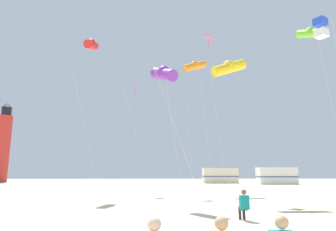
{
  "coord_description": "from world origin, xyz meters",
  "views": [
    {
      "loc": [
        -1.59,
        -7.3,
        1.75
      ],
      "look_at": [
        -0.78,
        11.84,
        5.47
      ],
      "focal_mm": 32.14,
      "sensor_mm": 36.0,
      "label": 1
    }
  ],
  "objects": [
    {
      "name": "kite_diamond_magenta",
      "position": [
        -3.56,
        20.66,
        9.74
      ],
      "size": [
        2.99,
        2.4,
        10.4
      ],
      "color": "silver",
      "rests_on": "ground"
    },
    {
      "name": "rv_van_white",
      "position": [
        18.79,
        43.25,
        1.39
      ],
      "size": [
        6.49,
        2.48,
        2.8
      ],
      "rotation": [
        0.0,
        0.0,
        0.02
      ],
      "color": "white",
      "rests_on": "ground"
    },
    {
      "name": "kite_box_blue",
      "position": [
        7.85,
        8.27,
        9.95
      ],
      "size": [
        1.48,
        1.48,
        10.55
      ],
      "color": "silver",
      "rests_on": "ground"
    },
    {
      "name": "kite_tube_violet",
      "position": [
        -1.13,
        10.02,
        7.69
      ],
      "size": [
        3.01,
        3.41,
        8.39
      ],
      "color": "silver",
      "rests_on": "ground"
    },
    {
      "name": "kite_tube_lime",
      "position": [
        10.86,
        14.63,
        12.89
      ],
      "size": [
        2.37,
        2.82,
        13.6
      ],
      "color": "silver",
      "rests_on": "ground"
    },
    {
      "name": "kite_tube_orange",
      "position": [
        2.33,
        21.55,
        12.52
      ],
      "size": [
        2.57,
        1.81,
        13.23
      ],
      "color": "silver",
      "rests_on": "ground"
    },
    {
      "name": "rv_van_cream",
      "position": [
        10.55,
        49.51,
        1.39
      ],
      "size": [
        6.47,
        2.43,
        2.8
      ],
      "rotation": [
        0.0,
        0.0,
        0.01
      ],
      "color": "beige",
      "rests_on": "ground"
    },
    {
      "name": "kite_diamond_white",
      "position": [
        -0.6,
        19.06,
        10.69
      ],
      "size": [
        1.99,
        1.99,
        11.42
      ],
      "color": "silver",
      "rests_on": "ground"
    },
    {
      "name": "lighthouse_distant",
      "position": [
        -33.76,
        57.54,
        7.84
      ],
      "size": [
        2.8,
        2.8,
        16.8
      ],
      "color": "red",
      "rests_on": "ground"
    },
    {
      "name": "kite_tube_scarlet",
      "position": [
        -7.12,
        16.9,
        12.56
      ],
      "size": [
        3.34,
        3.0,
        13.27
      ],
      "color": "silver",
      "rests_on": "ground"
    },
    {
      "name": "kite_flyer_standing",
      "position": [
        1.8,
        4.49,
        0.61
      ],
      "size": [
        0.35,
        0.51,
        1.16
      ],
      "rotation": [
        0.0,
        0.0,
        3.18
      ],
      "color": "#147F84",
      "rests_on": "ground"
    },
    {
      "name": "kite_tube_gold",
      "position": [
        3.36,
        11.95,
        8.86
      ],
      "size": [
        2.59,
        1.82,
        9.56
      ],
      "color": "silver",
      "rests_on": "ground"
    },
    {
      "name": "kite_diamond_rainbow",
      "position": [
        2.56,
        15.02,
        11.89
      ],
      "size": [
        1.63,
        1.63,
        12.73
      ],
      "color": "silver",
      "rests_on": "ground"
    }
  ]
}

